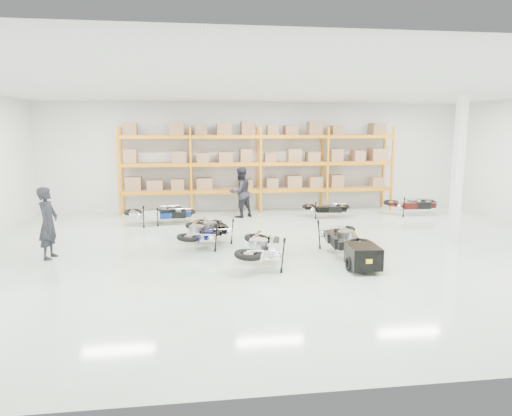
{
  "coord_description": "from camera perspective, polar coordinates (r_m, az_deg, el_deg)",
  "views": [
    {
      "loc": [
        -2.63,
        -12.26,
        3.35
      ],
      "look_at": [
        -0.88,
        0.85,
        1.1
      ],
      "focal_mm": 32.0,
      "sensor_mm": 36.0,
      "label": 1
    }
  ],
  "objects": [
    {
      "name": "room",
      "position": [
        12.59,
        4.5,
        4.61
      ],
      "size": [
        18.0,
        18.0,
        18.0
      ],
      "color": "silver",
      "rests_on": "ground"
    },
    {
      "name": "pallet_rack",
      "position": [
        18.93,
        0.39,
        6.34
      ],
      "size": [
        11.28,
        0.98,
        3.62
      ],
      "color": "orange",
      "rests_on": "ground"
    },
    {
      "name": "structural_column",
      "position": [
        15.02,
        23.94,
        4.62
      ],
      "size": [
        0.25,
        0.25,
        4.5
      ],
      "primitive_type": "cube",
      "color": "white",
      "rests_on": "ground"
    },
    {
      "name": "moto_blue_centre",
      "position": [
        13.29,
        -7.04,
        -2.51
      ],
      "size": [
        1.16,
        1.96,
        1.2
      ],
      "primitive_type": null,
      "rotation": [
        0.0,
        -0.09,
        3.01
      ],
      "color": "#060945",
      "rests_on": "ground"
    },
    {
      "name": "moto_silver_left",
      "position": [
        11.39,
        0.81,
        -4.3
      ],
      "size": [
        1.44,
        2.16,
        1.28
      ],
      "primitive_type": null,
      "rotation": [
        0.0,
        -0.09,
        2.89
      ],
      "color": "silver",
      "rests_on": "ground"
    },
    {
      "name": "moto_black_far_left",
      "position": [
        13.97,
        -5.35,
        -1.99
      ],
      "size": [
        1.08,
        1.86,
        1.14
      ],
      "primitive_type": null,
      "rotation": [
        0.0,
        -0.09,
        3.26
      ],
      "color": "black",
      "rests_on": "ground"
    },
    {
      "name": "moto_touring_right",
      "position": [
        12.71,
        10.73,
        -3.05
      ],
      "size": [
        1.13,
        2.02,
        1.26
      ],
      "primitive_type": null,
      "rotation": [
        0.0,
        -0.09,
        -0.09
      ],
      "color": "black",
      "rests_on": "ground"
    },
    {
      "name": "trailer",
      "position": [
        11.3,
        13.24,
        -5.92
      ],
      "size": [
        0.79,
        1.5,
        0.62
      ],
      "rotation": [
        0.0,
        0.0,
        -0.05
      ],
      "color": "black",
      "rests_on": "ground"
    },
    {
      "name": "moto_back_a",
      "position": [
        16.82,
        -10.65,
        -0.36
      ],
      "size": [
        1.56,
        0.79,
        1.01
      ],
      "primitive_type": null,
      "rotation": [
        0.0,
        -0.09,
        1.58
      ],
      "color": "navy",
      "rests_on": "ground"
    },
    {
      "name": "moto_back_b",
      "position": [
        16.8,
        -12.48,
        -0.14
      ],
      "size": [
        2.02,
        1.38,
        1.19
      ],
      "primitive_type": null,
      "rotation": [
        0.0,
        -0.09,
        1.85
      ],
      "color": "silver",
      "rests_on": "ground"
    },
    {
      "name": "moto_back_c",
      "position": [
        17.91,
        8.78,
        0.33
      ],
      "size": [
        1.71,
        1.07,
        1.03
      ],
      "primitive_type": null,
      "rotation": [
        0.0,
        -0.09,
        1.38
      ],
      "color": "black",
      "rests_on": "ground"
    },
    {
      "name": "moto_back_d",
      "position": [
        19.31,
        18.93,
        0.83
      ],
      "size": [
        1.92,
        1.08,
        1.2
      ],
      "primitive_type": null,
      "rotation": [
        0.0,
        -0.09,
        1.48
      ],
      "color": "#3A0D0B",
      "rests_on": "ground"
    },
    {
      "name": "person_left",
      "position": [
        13.16,
        -24.55,
        -1.72
      ],
      "size": [
        0.54,
        0.74,
        1.91
      ],
      "primitive_type": "imported",
      "rotation": [
        0.0,
        0.0,
        1.45
      ],
      "color": "black",
      "rests_on": "ground"
    },
    {
      "name": "person_back",
      "position": [
        17.76,
        -1.95,
        1.98
      ],
      "size": [
        1.2,
        1.12,
        1.96
      ],
      "primitive_type": "imported",
      "rotation": [
        0.0,
        0.0,
        3.67
      ],
      "color": "black",
      "rests_on": "ground"
    }
  ]
}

